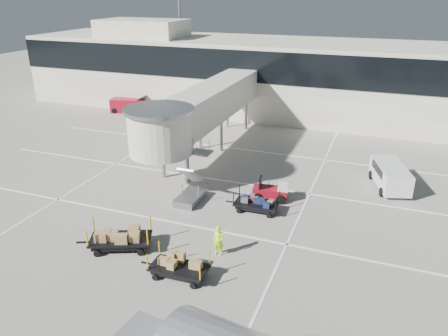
{
  "coord_description": "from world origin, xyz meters",
  "views": [
    {
      "loc": [
        10.16,
        -19.06,
        13.49
      ],
      "look_at": [
        0.36,
        6.83,
        2.0
      ],
      "focal_mm": 35.0,
      "sensor_mm": 36.0,
      "label": 1
    }
  ],
  "objects_px": {
    "box_cart_far": "(119,239)",
    "minivan": "(390,174)",
    "ground_worker": "(218,241)",
    "baggage_tug": "(271,191)",
    "belt_loader": "(129,105)",
    "box_cart_near": "(178,268)",
    "suitcase_cart": "(256,204)"
  },
  "relations": [
    {
      "from": "suitcase_cart",
      "to": "box_cart_near",
      "type": "xyz_separation_m",
      "value": [
        -1.63,
        -8.14,
        0.02
      ]
    },
    {
      "from": "box_cart_near",
      "to": "minivan",
      "type": "height_order",
      "value": "minivan"
    },
    {
      "from": "baggage_tug",
      "to": "box_cart_near",
      "type": "height_order",
      "value": "baggage_tug"
    },
    {
      "from": "box_cart_near",
      "to": "minivan",
      "type": "distance_m",
      "value": 17.86
    },
    {
      "from": "minivan",
      "to": "box_cart_far",
      "type": "bearing_deg",
      "value": -151.42
    },
    {
      "from": "ground_worker",
      "to": "box_cart_near",
      "type": "bearing_deg",
      "value": -121.44
    },
    {
      "from": "suitcase_cart",
      "to": "box_cart_near",
      "type": "distance_m",
      "value": 8.3
    },
    {
      "from": "baggage_tug",
      "to": "minivan",
      "type": "relative_size",
      "value": 0.52
    },
    {
      "from": "box_cart_far",
      "to": "minivan",
      "type": "height_order",
      "value": "minivan"
    },
    {
      "from": "box_cart_near",
      "to": "belt_loader",
      "type": "distance_m",
      "value": 32.59
    },
    {
      "from": "box_cart_far",
      "to": "minivan",
      "type": "relative_size",
      "value": 0.84
    },
    {
      "from": "baggage_tug",
      "to": "belt_loader",
      "type": "height_order",
      "value": "belt_loader"
    },
    {
      "from": "box_cart_near",
      "to": "ground_worker",
      "type": "xyz_separation_m",
      "value": [
        1.18,
        2.53,
        0.35
      ]
    },
    {
      "from": "baggage_tug",
      "to": "box_cart_far",
      "type": "relative_size",
      "value": 0.61
    },
    {
      "from": "baggage_tug",
      "to": "suitcase_cart",
      "type": "distance_m",
      "value": 2.04
    },
    {
      "from": "baggage_tug",
      "to": "minivan",
      "type": "bearing_deg",
      "value": 23.87
    },
    {
      "from": "baggage_tug",
      "to": "belt_loader",
      "type": "xyz_separation_m",
      "value": [
        -21.39,
        16.11,
        0.22
      ]
    },
    {
      "from": "baggage_tug",
      "to": "suitcase_cart",
      "type": "relative_size",
      "value": 0.72
    },
    {
      "from": "baggage_tug",
      "to": "ground_worker",
      "type": "xyz_separation_m",
      "value": [
        -0.89,
        -7.6,
        0.3
      ]
    },
    {
      "from": "suitcase_cart",
      "to": "minivan",
      "type": "bearing_deg",
      "value": 39.3
    },
    {
      "from": "suitcase_cart",
      "to": "ground_worker",
      "type": "bearing_deg",
      "value": -96.46
    },
    {
      "from": "minivan",
      "to": "belt_loader",
      "type": "distance_m",
      "value": 30.97
    },
    {
      "from": "box_cart_near",
      "to": "box_cart_far",
      "type": "xyz_separation_m",
      "value": [
        -4.15,
        1.09,
        0.14
      ]
    },
    {
      "from": "suitcase_cart",
      "to": "ground_worker",
      "type": "distance_m",
      "value": 5.64
    },
    {
      "from": "box_cart_far",
      "to": "box_cart_near",
      "type": "bearing_deg",
      "value": -38.09
    },
    {
      "from": "suitcase_cart",
      "to": "box_cart_near",
      "type": "height_order",
      "value": "box_cart_near"
    },
    {
      "from": "baggage_tug",
      "to": "ground_worker",
      "type": "bearing_deg",
      "value": -106.26
    },
    {
      "from": "ground_worker",
      "to": "belt_loader",
      "type": "relative_size",
      "value": 0.38
    },
    {
      "from": "ground_worker",
      "to": "minivan",
      "type": "height_order",
      "value": "ground_worker"
    },
    {
      "from": "box_cart_far",
      "to": "minivan",
      "type": "bearing_deg",
      "value": 22.23
    },
    {
      "from": "ground_worker",
      "to": "baggage_tug",
      "type": "bearing_deg",
      "value": 76.79
    },
    {
      "from": "box_cart_near",
      "to": "baggage_tug",
      "type": "bearing_deg",
      "value": 76.54
    }
  ]
}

